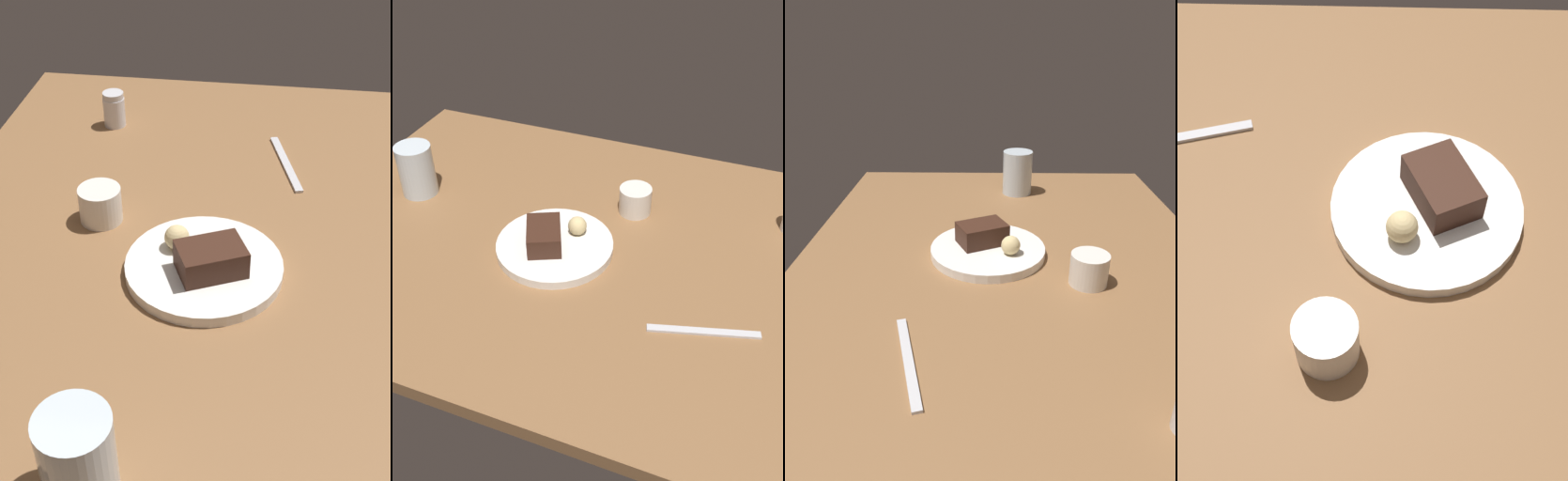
# 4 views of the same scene
# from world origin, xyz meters

# --- Properties ---
(dining_table) EXTENTS (1.20, 0.84, 0.03)m
(dining_table) POSITION_xyz_m (0.00, 0.00, 0.01)
(dining_table) COLOR brown
(dining_table) RESTS_ON ground
(dessert_plate) EXTENTS (0.23, 0.23, 0.02)m
(dessert_plate) POSITION_xyz_m (0.06, 0.04, 0.04)
(dessert_plate) COLOR white
(dessert_plate) RESTS_ON dining_table
(chocolate_cake_slice) EXTENTS (0.10, 0.11, 0.04)m
(chocolate_cake_slice) POSITION_xyz_m (0.07, 0.05, 0.07)
(chocolate_cake_slice) COLOR #381E14
(chocolate_cake_slice) RESTS_ON dessert_plate
(bread_roll) EXTENTS (0.04, 0.04, 0.04)m
(bread_roll) POSITION_xyz_m (0.03, -0.01, 0.07)
(bread_roll) COLOR #DBC184
(bread_roll) RESTS_ON dessert_plate
(water_glass) EXTENTS (0.08, 0.08, 0.12)m
(water_glass) POSITION_xyz_m (0.42, -0.04, 0.09)
(water_glass) COLOR silver
(water_glass) RESTS_ON dining_table
(coffee_cup) EXTENTS (0.07, 0.07, 0.06)m
(coffee_cup) POSITION_xyz_m (-0.05, -0.14, 0.06)
(coffee_cup) COLOR silver
(coffee_cup) RESTS_ON dining_table
(butter_knife) EXTENTS (0.19, 0.07, 0.01)m
(butter_knife) POSITION_xyz_m (-0.26, 0.15, 0.03)
(butter_knife) COLOR silver
(butter_knife) RESTS_ON dining_table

